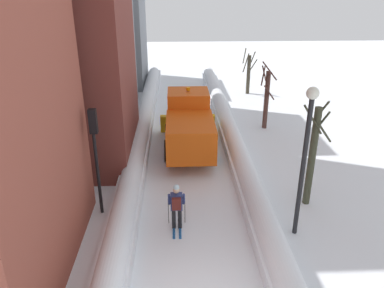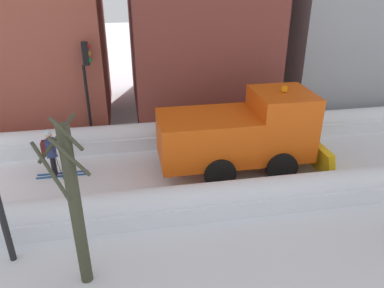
{
  "view_description": "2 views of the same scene",
  "coord_description": "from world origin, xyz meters",
  "views": [
    {
      "loc": [
        -0.52,
        -7.68,
        8.27
      ],
      "look_at": [
        0.18,
        8.34,
        1.3
      ],
      "focal_mm": 34.99,
      "sensor_mm": 36.0,
      "label": 1
    },
    {
      "loc": [
        11.72,
        6.44,
        6.88
      ],
      "look_at": [
        0.18,
        8.54,
        1.21
      ],
      "focal_mm": 34.77,
      "sensor_mm": 36.0,
      "label": 2
    }
  ],
  "objects": [
    {
      "name": "street_lamp",
      "position": [
        3.65,
        3.2,
        3.38
      ],
      "size": [
        0.4,
        0.4,
        5.36
      ],
      "color": "black",
      "rests_on": "ground"
    },
    {
      "name": "bare_tree_mid",
      "position": [
        4.86,
        13.65,
        1.89
      ],
      "size": [
        0.93,
        1.01,
        4.15
      ],
      "color": "#462C26",
      "rests_on": "ground"
    },
    {
      "name": "bare_tree_far",
      "position": [
        5.23,
        21.39,
        1.67
      ],
      "size": [
        1.15,
        1.2,
        3.52
      ],
      "color": "#3D382B",
      "rests_on": "ground"
    },
    {
      "name": "plow_truck",
      "position": [
        0.13,
        10.41,
        1.48
      ],
      "size": [
        3.2,
        5.98,
        3.12
      ],
      "color": "#DB510F",
      "rests_on": "ground"
    },
    {
      "name": "snowbank_right",
      "position": [
        2.52,
        10.0,
        0.41
      ],
      "size": [
        1.1,
        36.0,
        0.97
      ],
      "color": "white",
      "rests_on": "ground"
    },
    {
      "name": "snowbank_left",
      "position": [
        -2.52,
        10.0,
        0.42
      ],
      "size": [
        1.1,
        36.0,
        0.98
      ],
      "color": "white",
      "rests_on": "ground"
    },
    {
      "name": "ground_plane",
      "position": [
        0.0,
        10.0,
        0.0
      ],
      "size": [
        80.0,
        80.0,
        0.0
      ],
      "primitive_type": "plane",
      "color": "white"
    },
    {
      "name": "bare_tree_near",
      "position": [
        4.69,
        5.13,
        2.17
      ],
      "size": [
        1.21,
        1.14,
        4.36
      ],
      "color": "#393B2A",
      "rests_on": "ground"
    },
    {
      "name": "traffic_light_pole",
      "position": [
        -3.49,
        4.9,
        2.94
      ],
      "size": [
        0.28,
        0.42,
        4.18
      ],
      "color": "black",
      "rests_on": "ground"
    },
    {
      "name": "skier",
      "position": [
        -0.57,
        3.65,
        1.0
      ],
      "size": [
        0.62,
        1.8,
        1.81
      ],
      "color": "black",
      "rests_on": "ground"
    },
    {
      "name": "building_tower_distant",
      "position": [
        -6.98,
        25.44,
        5.59
      ],
      "size": [
        7.67,
        6.73,
        11.17
      ],
      "color": "gray",
      "rests_on": "ground"
    }
  ]
}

